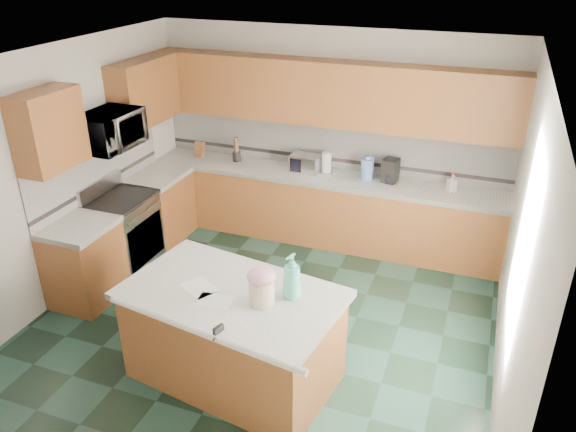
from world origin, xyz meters
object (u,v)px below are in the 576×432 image
at_px(treat_jar, 262,291).
at_px(soap_bottle_island, 292,276).
at_px(knife_block, 200,150).
at_px(toaster_oven, 306,163).
at_px(island_base, 234,338).
at_px(island_top, 231,295).
at_px(coffee_maker, 390,170).

height_order(treat_jar, soap_bottle_island, soap_bottle_island).
xyz_separation_m(treat_jar, knife_block, (-2.15, 2.92, -0.01)).
distance_m(treat_jar, soap_bottle_island, 0.28).
distance_m(soap_bottle_island, toaster_oven, 2.87).
xyz_separation_m(knife_block, toaster_oven, (1.54, 0.00, 0.00)).
relative_size(island_base, island_top, 0.95).
height_order(knife_block, toaster_oven, knife_block).
bearing_deg(island_top, island_base, 8.92).
xyz_separation_m(island_base, knife_block, (-1.85, 2.86, 0.60)).
relative_size(toaster_oven, coffee_maker, 1.27).
distance_m(island_base, knife_block, 3.45).
height_order(toaster_oven, coffee_maker, coffee_maker).
relative_size(island_top, knife_block, 8.81).
bearing_deg(knife_block, coffee_maker, 2.40).
height_order(island_top, soap_bottle_island, soap_bottle_island).
bearing_deg(coffee_maker, island_base, -93.70).
bearing_deg(island_base, toaster_oven, 105.00).
xyz_separation_m(island_base, coffee_maker, (0.79, 2.89, 0.64)).
bearing_deg(coffee_maker, island_top, -93.70).
distance_m(toaster_oven, coffee_maker, 1.09).
bearing_deg(knife_block, toaster_oven, 1.75).
height_order(island_top, treat_jar, treat_jar).
distance_m(knife_block, toaster_oven, 1.54).
xyz_separation_m(treat_jar, coffee_maker, (0.48, 2.95, 0.04)).
bearing_deg(coffee_maker, treat_jar, -87.71).
bearing_deg(island_top, treat_jar, -1.67).
height_order(soap_bottle_island, toaster_oven, soap_bottle_island).
bearing_deg(knife_block, soap_bottle_island, -47.67).
bearing_deg(soap_bottle_island, coffee_maker, 101.08).
bearing_deg(treat_jar, toaster_oven, 89.64).
bearing_deg(island_base, coffee_maker, 83.67).
distance_m(island_base, island_top, 0.46).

